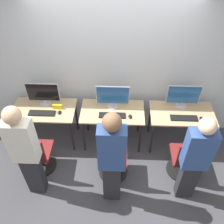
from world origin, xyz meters
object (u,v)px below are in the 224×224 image
object	(u,v)px
office_chair_center	(113,162)
office_chair_left	(38,156)
office_chair_right	(185,160)
person_right	(195,159)
keyboard_left	(42,113)
keyboard_center	(112,115)
monitor_center	(113,96)
keyboard_right	(184,118)
monitor_left	(43,93)
person_left	(25,151)
person_center	(112,158)
mouse_right	(201,119)
monitor_right	(183,96)
mouse_left	(59,112)
mouse_center	(130,116)

from	to	relation	value
office_chair_center	office_chair_left	bearing A→B (deg)	176.39
office_chair_right	person_right	xyz separation A→B (m)	(-0.04, -0.37, 0.54)
keyboard_left	office_chair_center	size ratio (longest dim) A/B	0.50
keyboard_center	monitor_center	bearing A→B (deg)	90.00
office_chair_center	keyboard_right	world-z (taller)	office_chair_center
monitor_left	keyboard_right	bearing A→B (deg)	-6.68
person_left	keyboard_center	size ratio (longest dim) A/B	3.95
keyboard_right	person_right	distance (m)	0.92
person_left	person_center	bearing A→B (deg)	-3.78
keyboard_left	mouse_right	bearing A→B (deg)	-0.64
monitor_left	office_chair_center	size ratio (longest dim) A/B	0.63
office_chair_left	monitor_right	xyz separation A→B (m)	(2.36, 0.85, 0.62)
monitor_right	mouse_left	bearing A→B (deg)	-172.80
keyboard_right	office_chair_right	world-z (taller)	office_chair_right
person_center	office_chair_right	bearing A→B (deg)	21.38
monitor_center	person_center	bearing A→B (deg)	-88.30
keyboard_right	person_left	bearing A→B (deg)	-158.41
keyboard_right	mouse_right	xyz separation A→B (m)	(0.28, -0.01, 0.01)
person_right	monitor_center	bearing A→B (deg)	134.76
mouse_center	person_right	xyz separation A→B (m)	(0.85, -0.90, 0.13)
mouse_right	monitor_center	bearing A→B (deg)	170.16
mouse_left	keyboard_center	xyz separation A→B (m)	(0.89, -0.03, -0.01)
person_center	keyboard_left	bearing A→B (deg)	140.10
office_chair_right	keyboard_center	bearing A→B (deg)	154.74
office_chair_center	monitor_center	bearing A→B (deg)	92.60
person_right	person_left	bearing A→B (deg)	-179.87
mouse_center	office_chair_center	size ratio (longest dim) A/B	0.10
monitor_center	monitor_right	bearing A→B (deg)	2.98
keyboard_right	office_chair_left	bearing A→B (deg)	-166.94
keyboard_center	office_chair_right	bearing A→B (deg)	-25.26
mouse_left	monitor_right	xyz separation A→B (m)	(2.06, 0.26, 0.21)
monitor_center	person_center	world-z (taller)	person_center
office_chair_left	mouse_left	bearing A→B (deg)	63.35
monitor_center	mouse_center	distance (m)	0.44
monitor_left	mouse_right	world-z (taller)	monitor_left
monitor_left	person_right	world-z (taller)	person_right
keyboard_center	monitor_right	size ratio (longest dim) A/B	0.80
monitor_right	person_right	size ratio (longest dim) A/B	0.34
person_left	mouse_center	size ratio (longest dim) A/B	19.36
person_left	keyboard_center	world-z (taller)	person_left
keyboard_left	person_center	world-z (taller)	person_center
keyboard_left	monitor_right	bearing A→B (deg)	6.89
mouse_left	keyboard_center	size ratio (longest dim) A/B	0.20
office_chair_left	office_chair_center	size ratio (longest dim) A/B	1.00
mouse_right	person_right	size ratio (longest dim) A/B	0.05
keyboard_left	mouse_right	distance (m)	2.63
keyboard_center	mouse_left	bearing A→B (deg)	177.97
mouse_left	office_chair_center	bearing A→B (deg)	-35.97
keyboard_right	monitor_right	bearing A→B (deg)	90.00
office_chair_left	office_chair_center	bearing A→B (deg)	-3.61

